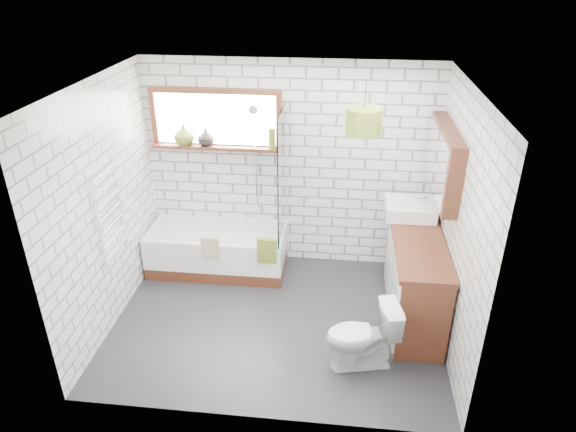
# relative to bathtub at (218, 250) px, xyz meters

# --- Properties ---
(floor) EXTENTS (3.40, 2.60, 0.01)m
(floor) POSITION_rel_bathtub_xyz_m (0.85, -0.94, -0.27)
(floor) COLOR black
(floor) RESTS_ON ground
(ceiling) EXTENTS (3.40, 2.60, 0.01)m
(ceiling) POSITION_rel_bathtub_xyz_m (0.85, -0.94, 2.24)
(ceiling) COLOR white
(ceiling) RESTS_ON ground
(wall_back) EXTENTS (3.40, 0.01, 2.50)m
(wall_back) POSITION_rel_bathtub_xyz_m (0.85, 0.37, 0.98)
(wall_back) COLOR white
(wall_back) RESTS_ON ground
(wall_front) EXTENTS (3.40, 0.01, 2.50)m
(wall_front) POSITION_rel_bathtub_xyz_m (0.85, -2.24, 0.98)
(wall_front) COLOR white
(wall_front) RESTS_ON ground
(wall_left) EXTENTS (0.01, 2.60, 2.50)m
(wall_left) POSITION_rel_bathtub_xyz_m (-0.86, -0.94, 0.98)
(wall_left) COLOR white
(wall_left) RESTS_ON ground
(wall_right) EXTENTS (0.01, 2.60, 2.50)m
(wall_right) POSITION_rel_bathtub_xyz_m (2.55, -0.94, 0.98)
(wall_right) COLOR white
(wall_right) RESTS_ON ground
(window) EXTENTS (1.52, 0.16, 0.68)m
(window) POSITION_rel_bathtub_xyz_m (-0.00, 0.32, 1.53)
(window) COLOR #3B1B10
(window) RESTS_ON wall_back
(towel_radiator) EXTENTS (0.06, 0.52, 1.00)m
(towel_radiator) POSITION_rel_bathtub_xyz_m (-0.81, -0.94, 0.93)
(towel_radiator) COLOR white
(towel_radiator) RESTS_ON wall_left
(mirror_cabinet) EXTENTS (0.16, 1.20, 0.70)m
(mirror_cabinet) POSITION_rel_bathtub_xyz_m (2.47, -0.34, 1.38)
(mirror_cabinet) COLOR #3B1B10
(mirror_cabinet) RESTS_ON wall_right
(shower_riser) EXTENTS (0.02, 0.02, 1.30)m
(shower_riser) POSITION_rel_bathtub_xyz_m (0.45, 0.32, 1.08)
(shower_riser) COLOR silver
(shower_riser) RESTS_ON wall_back
(bathtub) EXTENTS (1.64, 0.72, 0.53)m
(bathtub) POSITION_rel_bathtub_xyz_m (0.00, 0.00, 0.00)
(bathtub) COLOR white
(bathtub) RESTS_ON floor
(shower_screen) EXTENTS (0.02, 0.72, 1.50)m
(shower_screen) POSITION_rel_bathtub_xyz_m (0.80, 0.00, 1.02)
(shower_screen) COLOR white
(shower_screen) RESTS_ON bathtub
(towel_green) EXTENTS (0.22, 0.06, 0.30)m
(towel_green) POSITION_rel_bathtub_xyz_m (0.67, -0.36, 0.25)
(towel_green) COLOR #5E6C20
(towel_green) RESTS_ON bathtub
(towel_beige) EXTENTS (0.20, 0.05, 0.26)m
(towel_beige) POSITION_rel_bathtub_xyz_m (0.02, -0.36, 0.25)
(towel_beige) COLOR tan
(towel_beige) RESTS_ON bathtub
(vanity) EXTENTS (0.52, 1.62, 0.93)m
(vanity) POSITION_rel_bathtub_xyz_m (2.29, -0.62, 0.20)
(vanity) COLOR #3B1B10
(vanity) RESTS_ON floor
(basin) EXTENTS (0.53, 0.46, 0.15)m
(basin) POSITION_rel_bathtub_xyz_m (2.23, -0.12, 0.74)
(basin) COLOR white
(basin) RESTS_ON vanity
(tap) EXTENTS (0.04, 0.04, 0.18)m
(tap) POSITION_rel_bathtub_xyz_m (2.39, -0.12, 0.80)
(tap) COLOR silver
(tap) RESTS_ON vanity
(toilet) EXTENTS (0.51, 0.73, 0.67)m
(toilet) POSITION_rel_bathtub_xyz_m (1.73, -1.50, 0.07)
(toilet) COLOR white
(toilet) RESTS_ON floor
(vase_olive) EXTENTS (0.29, 0.29, 0.25)m
(vase_olive) POSITION_rel_bathtub_xyz_m (-0.38, 0.29, 1.34)
(vase_olive) COLOR olive
(vase_olive) RESTS_ON window
(vase_dark) EXTENTS (0.25, 0.25, 0.20)m
(vase_dark) POSITION_rel_bathtub_xyz_m (-0.13, 0.29, 1.32)
(vase_dark) COLOR black
(vase_dark) RESTS_ON window
(bottle) EXTENTS (0.08, 0.08, 0.23)m
(bottle) POSITION_rel_bathtub_xyz_m (0.65, 0.29, 1.33)
(bottle) COLOR olive
(bottle) RESTS_ON window
(pendant) EXTENTS (0.34, 0.34, 0.25)m
(pendant) POSITION_rel_bathtub_xyz_m (1.64, -0.56, 1.83)
(pendant) COLOR #5E6C20
(pendant) RESTS_ON ceiling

